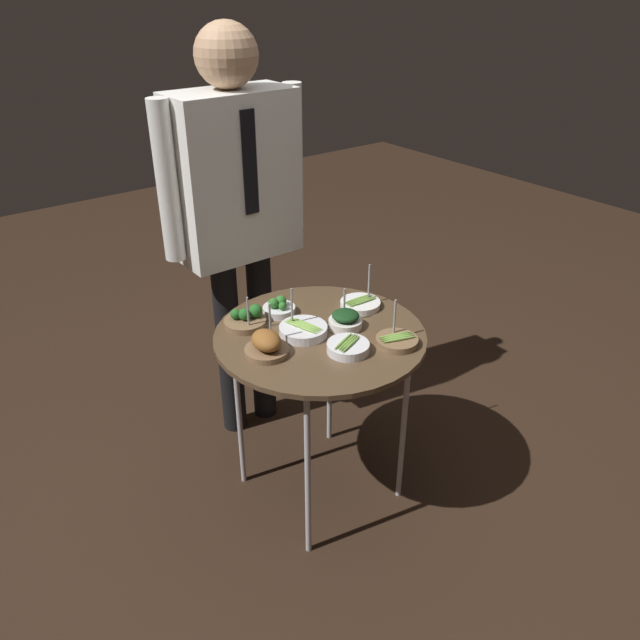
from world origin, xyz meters
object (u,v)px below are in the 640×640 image
Objects in this scene: bowl_asparagus_front_left at (397,341)px; bowl_broccoli_near_rim at (279,308)px; bowl_asparagus_center at (303,330)px; bowl_asparagus_far_rim at (347,347)px; waiter_figure at (236,197)px; bowl_roast_front_right at (267,345)px; bowl_spinach_mid_right at (345,320)px; serving_cart at (320,345)px; bowl_broccoli_back_right at (246,319)px; bowl_asparagus_back_left at (360,303)px.

bowl_broccoli_near_rim is at bearing 114.69° from bowl_asparagus_front_left.
bowl_asparagus_far_rim is at bearing -74.99° from bowl_asparagus_center.
bowl_asparagus_far_rim is 0.08× the size of waiter_figure.
bowl_spinach_mid_right is at bearing -3.64° from bowl_roast_front_right.
bowl_spinach_mid_right is 0.95× the size of bowl_asparagus_far_rim.
serving_cart is at bearing -80.89° from bowl_broccoli_near_rim.
bowl_broccoli_back_right is 0.09× the size of waiter_figure.
waiter_figure reaches higher than bowl_broccoli_near_rim.
bowl_broccoli_back_right is at bearing 128.53° from bowl_asparagus_front_left.
bowl_roast_front_right is at bearing 150.55° from bowl_asparagus_front_left.
bowl_asparagus_front_left reaches higher than serving_cart.
bowl_roast_front_right is 1.39× the size of bowl_broccoli_near_rim.
waiter_figure is at bearing 100.63° from bowl_asparagus_front_left.
serving_cart is at bearing 0.28° from bowl_roast_front_right.
bowl_broccoli_near_rim reaches higher than bowl_asparagus_far_rim.
waiter_figure reaches higher than bowl_roast_front_right.
bowl_spinach_mid_right is (0.09, -0.02, 0.07)m from serving_cart.
bowl_asparagus_back_left is at bearing 41.62° from bowl_asparagus_far_rim.
bowl_broccoli_back_right is at bearing 77.37° from bowl_roast_front_right.
waiter_figure is at bearing 88.42° from bowl_asparagus_far_rim.
bowl_asparagus_front_left is 0.81m from waiter_figure.
bowl_asparagus_far_rim is at bearing -138.38° from bowl_asparagus_back_left.
waiter_figure is (0.02, 0.53, 0.38)m from serving_cart.
bowl_roast_front_right is at bearing -132.25° from bowl_broccoli_near_rim.
waiter_figure is (0.18, 0.33, 0.31)m from bowl_broccoli_back_right.
bowl_asparagus_front_left is at bearing -29.45° from bowl_roast_front_right.
bowl_roast_front_right reaches higher than serving_cart.
bowl_asparagus_front_left is (0.15, -0.21, 0.06)m from serving_cart.
bowl_asparagus_far_rim is at bearing -127.19° from bowl_spinach_mid_right.
waiter_figure is (-0.21, 0.47, 0.32)m from bowl_asparagus_back_left.
bowl_spinach_mid_right is at bearing -149.45° from bowl_asparagus_back_left.
bowl_asparagus_center is at bearing -173.23° from bowl_asparagus_back_left.
bowl_asparagus_back_left is 0.96× the size of bowl_asparagus_center.
bowl_broccoli_near_rim is 0.81× the size of bowl_asparagus_front_left.
bowl_asparagus_far_rim is at bearing -91.05° from serving_cart.
bowl_asparagus_front_left is at bearing -51.47° from bowl_broccoli_back_right.
bowl_asparagus_back_left is at bearing 14.77° from serving_cart.
bowl_asparagus_back_left is 0.10× the size of waiter_figure.
bowl_broccoli_back_right is at bearing 115.66° from bowl_asparagus_far_rim.
bowl_asparagus_back_left is at bearing -27.51° from bowl_broccoli_near_rim.
bowl_asparagus_front_left is at bearing -53.35° from serving_cart.
bowl_asparagus_front_left is at bearing -49.10° from bowl_asparagus_center.
bowl_broccoli_near_rim is (-0.12, 0.22, -0.01)m from bowl_spinach_mid_right.
bowl_broccoli_near_rim is (-0.03, 0.34, 0.01)m from bowl_asparagus_far_rim.
bowl_broccoli_back_right is (-0.40, 0.14, 0.01)m from bowl_asparagus_back_left.
bowl_spinach_mid_right is at bearing -60.24° from bowl_broccoli_near_rim.
bowl_asparagus_far_rim is 0.25m from bowl_roast_front_right.
bowl_asparagus_center is 0.31m from bowl_asparagus_front_left.
bowl_spinach_mid_right is 0.81× the size of bowl_roast_front_right.
serving_cart is 0.12m from bowl_spinach_mid_right.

